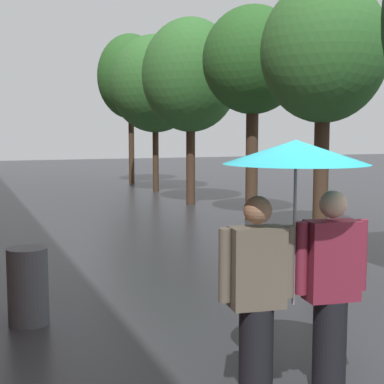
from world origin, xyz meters
name	(u,v)px	position (x,y,z in m)	size (l,w,h in m)	color
street_tree_1	(324,53)	(3.38, 5.32, 3.56)	(2.36, 2.36, 4.92)	#473323
street_tree_2	(253,62)	(3.49, 8.29, 3.74)	(2.37, 2.37, 5.04)	#473323
street_tree_3	(191,76)	(3.21, 11.51, 3.70)	(2.78, 2.78, 5.33)	#473323
street_tree_4	(155,84)	(3.39, 15.28, 3.76)	(3.14, 3.14, 5.45)	#473323
street_tree_5	(131,77)	(3.49, 18.67, 4.30)	(2.68, 2.68, 6.01)	#473323
couple_under_umbrella	(295,233)	(-0.63, -0.12, 1.35)	(1.18, 1.09, 2.05)	black
litter_bin	(28,286)	(-2.31, 2.57, 0.42)	(0.44, 0.44, 0.85)	#4C4C51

